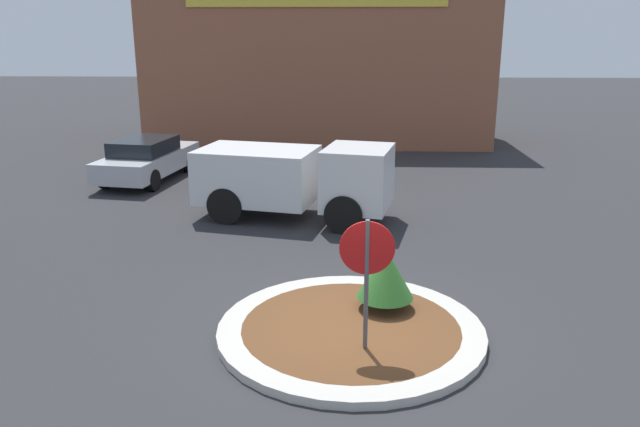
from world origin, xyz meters
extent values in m
plane|color=#2D2D30|center=(0.00, 0.00, 0.00)|extent=(120.00, 120.00, 0.00)
cylinder|color=#BCB7AD|center=(0.00, 0.00, 0.07)|extent=(4.48, 4.48, 0.14)
cylinder|color=brown|center=(0.00, 0.00, 0.07)|extent=(3.67, 3.67, 0.14)
cylinder|color=#4C4C51|center=(0.21, -0.74, 1.12)|extent=(0.07, 0.07, 2.24)
cylinder|color=#B71414|center=(0.21, -0.74, 1.80)|extent=(0.84, 0.03, 0.84)
cylinder|color=brown|center=(0.61, 0.74, 0.25)|extent=(0.08, 0.08, 0.21)
cone|color=#2D6B28|center=(0.61, 0.74, 0.82)|extent=(1.01, 1.01, 0.92)
cube|color=silver|center=(0.24, 6.33, 1.23)|extent=(2.03, 2.29, 1.58)
cube|color=silver|center=(-2.47, 6.94, 1.15)|extent=(3.46, 2.70, 1.42)
cube|color=black|center=(0.80, 6.21, 1.51)|extent=(0.43, 1.74, 0.55)
cylinder|color=black|center=(0.30, 7.30, 0.49)|extent=(1.00, 0.44, 0.98)
cylinder|color=black|center=(-0.12, 5.43, 0.49)|extent=(1.00, 0.44, 0.98)
cylinder|color=black|center=(-2.81, 8.00, 0.49)|extent=(1.00, 0.44, 0.98)
cylinder|color=black|center=(-3.23, 6.13, 0.49)|extent=(1.00, 0.44, 0.98)
cube|color=#93563D|center=(-1.28, 19.59, 3.53)|extent=(14.91, 6.00, 7.06)
cube|color=#B7B7BC|center=(-6.77, 11.08, 0.62)|extent=(2.55, 4.87, 0.66)
cube|color=black|center=(-6.80, 10.85, 1.20)|extent=(1.95, 2.46, 0.49)
cylinder|color=black|center=(-7.37, 12.64, 0.35)|extent=(0.31, 0.72, 0.69)
cylinder|color=black|center=(-5.71, 12.37, 0.35)|extent=(0.31, 0.72, 0.69)
cylinder|color=black|center=(-7.83, 9.80, 0.35)|extent=(0.31, 0.72, 0.69)
cylinder|color=black|center=(-6.16, 9.53, 0.35)|extent=(0.31, 0.72, 0.69)
camera|label=1|loc=(-0.17, -9.51, 4.91)|focal=35.00mm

